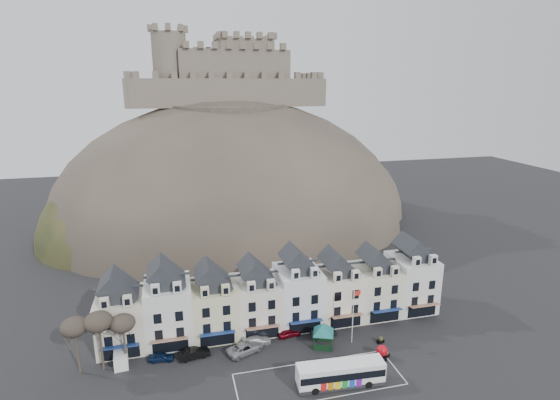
{
  "coord_description": "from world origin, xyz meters",
  "views": [
    {
      "loc": [
        -15.12,
        -45.68,
        38.18
      ],
      "look_at": [
        2.4,
        24.0,
        18.68
      ],
      "focal_mm": 28.0,
      "sensor_mm": 36.0,
      "label": 1
    }
  ],
  "objects_px": {
    "bus": "(340,373)",
    "car_navy": "(161,357)",
    "red_buoy": "(382,352)",
    "flagpole": "(354,313)",
    "white_van": "(121,357)",
    "car_black": "(194,353)",
    "car_charcoal": "(324,332)",
    "car_maroon": "(289,333)",
    "bus_shelter": "(323,328)",
    "car_white": "(257,340)",
    "car_silver": "(245,348)"
  },
  "relations": [
    {
      "from": "flagpole",
      "to": "red_buoy",
      "type": "bearing_deg",
      "value": -62.12
    },
    {
      "from": "red_buoy",
      "to": "car_black",
      "type": "distance_m",
      "value": 26.79
    },
    {
      "from": "car_white",
      "to": "car_silver",
      "type": "bearing_deg",
      "value": 126.82
    },
    {
      "from": "car_black",
      "to": "car_charcoal",
      "type": "bearing_deg",
      "value": -96.98
    },
    {
      "from": "bus",
      "to": "car_maroon",
      "type": "height_order",
      "value": "bus"
    },
    {
      "from": "bus",
      "to": "car_silver",
      "type": "relative_size",
      "value": 2.16
    },
    {
      "from": "car_black",
      "to": "car_navy",
      "type": "bearing_deg",
      "value": 75.13
    },
    {
      "from": "bus_shelter",
      "to": "car_white",
      "type": "bearing_deg",
      "value": -175.07
    },
    {
      "from": "bus",
      "to": "car_white",
      "type": "relative_size",
      "value": 2.77
    },
    {
      "from": "bus",
      "to": "bus_shelter",
      "type": "xyz_separation_m",
      "value": [
        0.73,
        8.69,
        1.21
      ]
    },
    {
      "from": "bus_shelter",
      "to": "car_maroon",
      "type": "bearing_deg",
      "value": 160.71
    },
    {
      "from": "bus",
      "to": "bus_shelter",
      "type": "height_order",
      "value": "bus_shelter"
    },
    {
      "from": "bus",
      "to": "car_navy",
      "type": "distance_m",
      "value": 25.2
    },
    {
      "from": "bus_shelter",
      "to": "red_buoy",
      "type": "relative_size",
      "value": 2.8
    },
    {
      "from": "white_van",
      "to": "car_maroon",
      "type": "bearing_deg",
      "value": -3.77
    },
    {
      "from": "flagpole",
      "to": "car_white",
      "type": "height_order",
      "value": "flagpole"
    },
    {
      "from": "red_buoy",
      "to": "car_charcoal",
      "type": "distance_m",
      "value": 9.56
    },
    {
      "from": "bus",
      "to": "white_van",
      "type": "xyz_separation_m",
      "value": [
        -28.1,
        11.78,
        -0.82
      ]
    },
    {
      "from": "car_silver",
      "to": "car_white",
      "type": "distance_m",
      "value": 2.69
    },
    {
      "from": "car_navy",
      "to": "flagpole",
      "type": "bearing_deg",
      "value": -86.72
    },
    {
      "from": "car_maroon",
      "to": "car_black",
      "type": "bearing_deg",
      "value": 89.83
    },
    {
      "from": "car_silver",
      "to": "car_charcoal",
      "type": "height_order",
      "value": "car_silver"
    },
    {
      "from": "bus_shelter",
      "to": "car_navy",
      "type": "bearing_deg",
      "value": -163.26
    },
    {
      "from": "car_white",
      "to": "car_maroon",
      "type": "xyz_separation_m",
      "value": [
        5.2,
        0.83,
        0.02
      ]
    },
    {
      "from": "car_black",
      "to": "car_maroon",
      "type": "relative_size",
      "value": 1.23
    },
    {
      "from": "flagpole",
      "to": "car_charcoal",
      "type": "relative_size",
      "value": 2.17
    },
    {
      "from": "bus_shelter",
      "to": "car_black",
      "type": "xyz_separation_m",
      "value": [
        -18.81,
        1.79,
        -2.25
      ]
    },
    {
      "from": "flagpole",
      "to": "white_van",
      "type": "relative_size",
      "value": 1.99
    },
    {
      "from": "bus",
      "to": "car_navy",
      "type": "bearing_deg",
      "value": 158.14
    },
    {
      "from": "white_van",
      "to": "car_white",
      "type": "bearing_deg",
      "value": -5.78
    },
    {
      "from": "bus",
      "to": "car_navy",
      "type": "relative_size",
      "value": 3.24
    },
    {
      "from": "car_navy",
      "to": "car_white",
      "type": "distance_m",
      "value": 13.95
    },
    {
      "from": "white_van",
      "to": "car_black",
      "type": "relative_size",
      "value": 0.97
    },
    {
      "from": "white_van",
      "to": "car_white",
      "type": "height_order",
      "value": "white_van"
    },
    {
      "from": "bus",
      "to": "red_buoy",
      "type": "height_order",
      "value": "bus"
    },
    {
      "from": "red_buoy",
      "to": "car_silver",
      "type": "xyz_separation_m",
      "value": [
        -18.72,
        6.08,
        -0.27
      ]
    },
    {
      "from": "car_maroon",
      "to": "car_charcoal",
      "type": "xyz_separation_m",
      "value": [
        5.25,
        -1.29,
        0.04
      ]
    },
    {
      "from": "bus_shelter",
      "to": "car_navy",
      "type": "relative_size",
      "value": 1.57
    },
    {
      "from": "flagpole",
      "to": "car_black",
      "type": "xyz_separation_m",
      "value": [
        -23.47,
        1.87,
        -4.23
      ]
    },
    {
      "from": "flagpole",
      "to": "car_silver",
      "type": "height_order",
      "value": "flagpole"
    },
    {
      "from": "white_van",
      "to": "car_charcoal",
      "type": "relative_size",
      "value": 1.09
    },
    {
      "from": "bus_shelter",
      "to": "car_charcoal",
      "type": "xyz_separation_m",
      "value": [
        0.98,
        2.48,
        -2.34
      ]
    },
    {
      "from": "car_maroon",
      "to": "car_charcoal",
      "type": "bearing_deg",
      "value": -111.82
    },
    {
      "from": "car_silver",
      "to": "car_maroon",
      "type": "distance_m",
      "value": 7.72
    },
    {
      "from": "car_navy",
      "to": "car_charcoal",
      "type": "relative_size",
      "value": 0.89
    },
    {
      "from": "red_buoy",
      "to": "flagpole",
      "type": "xyz_separation_m",
      "value": [
        -2.49,
        4.72,
        3.94
      ]
    },
    {
      "from": "white_van",
      "to": "car_navy",
      "type": "bearing_deg",
      "value": -14.1
    },
    {
      "from": "red_buoy",
      "to": "car_black",
      "type": "relative_size",
      "value": 0.45
    },
    {
      "from": "car_silver",
      "to": "car_maroon",
      "type": "relative_size",
      "value": 1.47
    },
    {
      "from": "bus_shelter",
      "to": "car_silver",
      "type": "xyz_separation_m",
      "value": [
        -11.56,
        1.28,
        -2.24
      ]
    }
  ]
}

